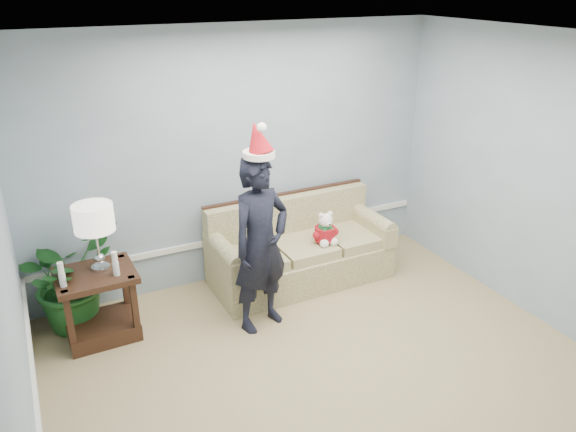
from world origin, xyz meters
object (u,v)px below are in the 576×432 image
at_px(sofa, 299,252).
at_px(side_table, 100,311).
at_px(houseplant, 69,278).
at_px(teddy_bear, 325,232).
at_px(table_lamp, 94,221).
at_px(man, 261,245).

bearing_deg(sofa, side_table, -176.15).
bearing_deg(houseplant, teddy_bear, -8.08).
distance_m(table_lamp, teddy_bear, 2.35).
distance_m(sofa, teddy_bear, 0.41).
distance_m(sofa, man, 1.10).
bearing_deg(sofa, houseplant, 175.67).
height_order(sofa, side_table, sofa).
bearing_deg(sofa, man, -139.13).
height_order(side_table, table_lamp, table_lamp).
bearing_deg(teddy_bear, man, -153.96).
height_order(side_table, man, man).
relative_size(side_table, houseplant, 0.71).
height_order(sofa, houseplant, houseplant).
bearing_deg(teddy_bear, houseplant, 173.25).
bearing_deg(man, side_table, 145.25).
bearing_deg(teddy_bear, sofa, 135.53).
height_order(houseplant, teddy_bear, houseplant).
relative_size(sofa, table_lamp, 3.10).
xyz_separation_m(houseplant, man, (1.62, -0.79, 0.35)).
xyz_separation_m(sofa, man, (-0.72, -0.64, 0.52)).
distance_m(sofa, side_table, 2.15).
bearing_deg(teddy_bear, side_table, -179.71).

